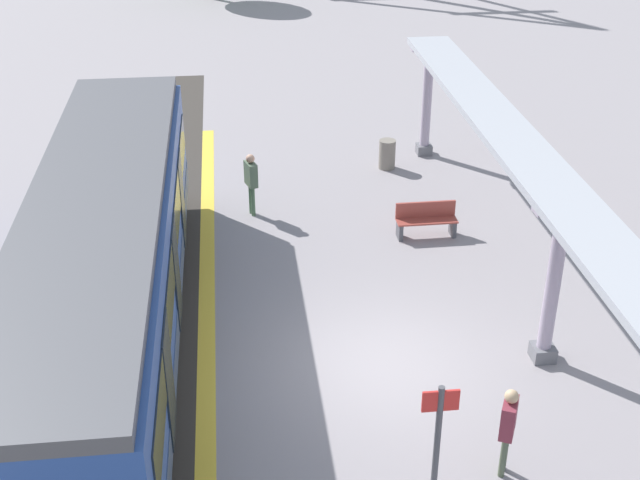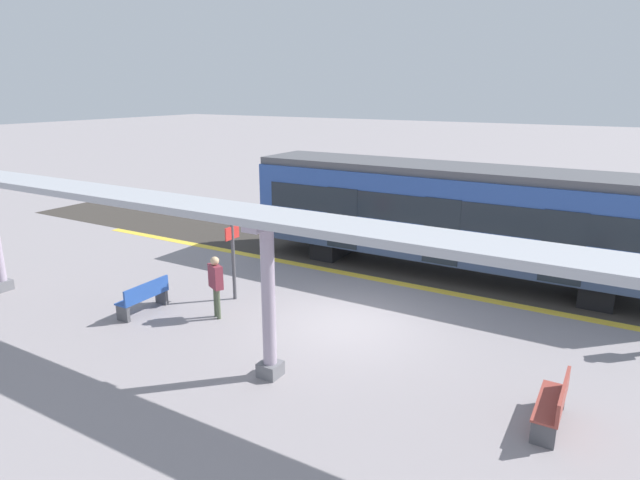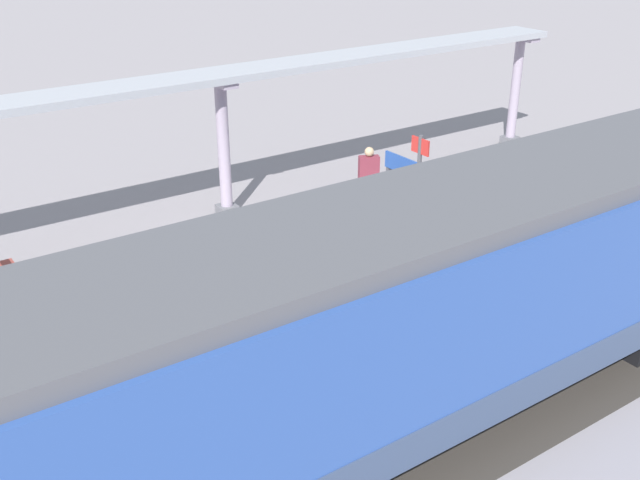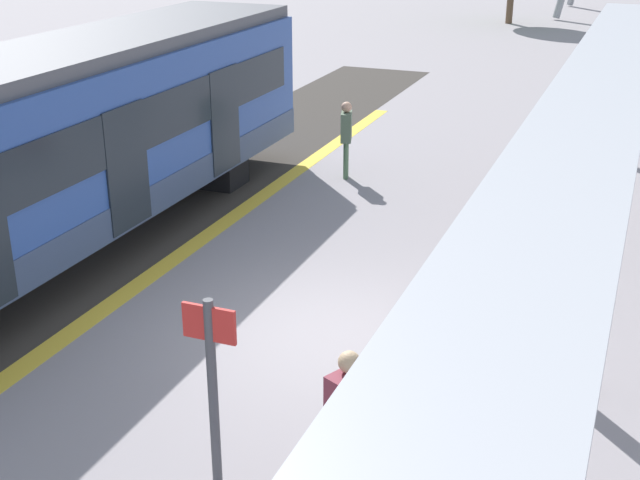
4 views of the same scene
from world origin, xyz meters
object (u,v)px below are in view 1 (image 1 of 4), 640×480
(train_near_carriage, at_px, (106,270))
(platform_info_sign, at_px, (438,434))
(bench_near_end, at_px, (426,219))
(passenger_by_the_benches, at_px, (508,422))
(canopy_pillar_second, at_px, (553,285))
(passenger_waiting_near_edge, at_px, (251,177))
(canopy_pillar_third, at_px, (427,101))
(trash_bin, at_px, (387,154))

(train_near_carriage, distance_m, platform_info_sign, 7.07)
(bench_near_end, relative_size, platform_info_sign, 0.68)
(train_near_carriage, height_order, passenger_by_the_benches, train_near_carriage)
(canopy_pillar_second, xyz_separation_m, passenger_waiting_near_edge, (-5.35, 6.98, -0.64))
(canopy_pillar_third, relative_size, passenger_by_the_benches, 1.99)
(passenger_by_the_benches, bearing_deg, passenger_waiting_near_edge, 110.14)
(canopy_pillar_second, bearing_deg, trash_bin, 97.82)
(platform_info_sign, bearing_deg, bench_near_end, 78.00)
(train_near_carriage, height_order, passenger_waiting_near_edge, train_near_carriage)
(canopy_pillar_third, bearing_deg, trash_bin, -144.68)
(canopy_pillar_second, relative_size, platform_info_sign, 1.51)
(canopy_pillar_second, relative_size, canopy_pillar_third, 1.00)
(bench_near_end, xyz_separation_m, trash_bin, (-0.19, 4.25, -0.01))
(bench_near_end, xyz_separation_m, platform_info_sign, (-1.85, -8.70, 0.89))
(bench_near_end, height_order, passenger_waiting_near_edge, passenger_waiting_near_edge)
(train_near_carriage, xyz_separation_m, passenger_waiting_near_edge, (2.94, 5.73, -0.78))
(canopy_pillar_second, height_order, canopy_pillar_third, same)
(train_near_carriage, relative_size, bench_near_end, 8.89)
(platform_info_sign, relative_size, passenger_by_the_benches, 1.32)
(train_near_carriage, xyz_separation_m, canopy_pillar_second, (8.29, -1.25, -0.14))
(passenger_by_the_benches, bearing_deg, canopy_pillar_third, 82.72)
(train_near_carriage, distance_m, canopy_pillar_second, 8.39)
(platform_info_sign, bearing_deg, passenger_by_the_benches, 19.64)
(train_near_carriage, relative_size, passenger_waiting_near_edge, 7.97)
(platform_info_sign, distance_m, passenger_by_the_benches, 1.37)
(passenger_waiting_near_edge, bearing_deg, train_near_carriage, -117.18)
(canopy_pillar_second, relative_size, passenger_waiting_near_edge, 1.98)
(canopy_pillar_second, xyz_separation_m, passenger_by_the_benches, (-1.72, -2.93, -0.64))
(canopy_pillar_third, bearing_deg, bench_near_end, -102.25)
(bench_near_end, distance_m, trash_bin, 4.25)
(canopy_pillar_second, xyz_separation_m, canopy_pillar_third, (0.00, 10.51, 0.00))
(train_near_carriage, height_order, platform_info_sign, train_near_carriage)
(canopy_pillar_third, xyz_separation_m, bench_near_end, (-1.13, -5.18, -1.25))
(trash_bin, height_order, passenger_by_the_benches, passenger_by_the_benches)
(canopy_pillar_third, xyz_separation_m, trash_bin, (-1.32, -0.93, -1.26))
(platform_info_sign, relative_size, passenger_waiting_near_edge, 1.31)
(platform_info_sign, xyz_separation_m, passenger_by_the_benches, (1.26, 0.45, -0.28))
(train_near_carriage, xyz_separation_m, passenger_by_the_benches, (6.58, -4.18, -0.79))
(train_near_carriage, relative_size, passenger_by_the_benches, 8.02)
(passenger_by_the_benches, bearing_deg, bench_near_end, 85.90)
(canopy_pillar_third, distance_m, passenger_waiting_near_edge, 6.44)
(canopy_pillar_third, relative_size, trash_bin, 3.86)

